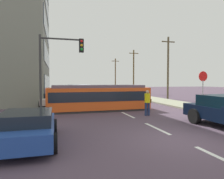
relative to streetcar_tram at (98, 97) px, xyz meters
name	(u,v)px	position (x,y,z in m)	size (l,w,h in m)	color
ground_plane	(112,108)	(1.45, 1.31, -1.01)	(120.00, 120.00, 0.00)	#503F4F
sidewalk_curb_right	(212,110)	(8.25, -2.69, -0.94)	(3.20, 36.00, 0.14)	#9B9D80
lane_stripe_1	(157,128)	(1.45, -6.69, -1.01)	(0.16, 2.40, 0.01)	silver
lane_stripe_2	(128,115)	(1.45, -2.69, -1.01)	(0.16, 2.40, 0.01)	silver
lane_stripe_3	(100,102)	(1.45, 6.00, -1.01)	(0.16, 2.40, 0.01)	silver
lane_stripe_4	(91,98)	(1.45, 12.00, -1.01)	(0.16, 2.40, 0.01)	silver
streetcar_tram	(98,97)	(0.00, 0.00, 0.00)	(7.77, 2.66, 1.96)	#E6531D
city_bus	(80,91)	(-0.25, 9.96, 0.04)	(2.64, 5.63, 1.83)	#ADB2C0
pedestrian_crossing	(147,101)	(2.63, -3.20, -0.07)	(0.51, 0.36, 1.67)	navy
parked_sedan_near	(28,127)	(-4.13, -7.64, -0.39)	(2.02, 4.02, 1.19)	#214499
parked_sedan_mid	(51,99)	(-3.59, 3.96, -0.39)	(2.02, 4.13, 1.19)	silver
stop_sign	(203,82)	(7.71, -2.29, 1.18)	(0.76, 0.07, 2.88)	gray
traffic_light_mast	(58,60)	(-3.01, -2.43, 2.52)	(2.68, 0.33, 5.05)	#333333
utility_pole_mid	(168,67)	(10.52, 7.38, 3.09)	(1.80, 0.24, 7.85)	brown
utility_pole_far	(134,71)	(10.64, 19.41, 3.19)	(1.80, 0.24, 8.04)	brown
utility_pole_distant	(115,74)	(10.21, 29.81, 2.97)	(1.80, 0.24, 7.61)	brown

